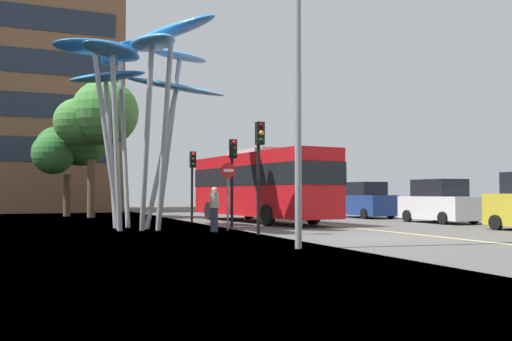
{
  "coord_description": "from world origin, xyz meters",
  "views": [
    {
      "loc": [
        -10.85,
        -15.33,
        1.46
      ],
      "look_at": [
        -1.04,
        8.49,
        2.5
      ],
      "focal_mm": 39.38,
      "sensor_mm": 36.0,
      "label": 1
    }
  ],
  "objects_px": {
    "red_bus": "(259,183)",
    "car_far_side": "(263,198)",
    "street_lamp": "(306,44)",
    "pedestrian": "(214,209)",
    "no_entry_sign": "(228,185)",
    "car_parked_far": "(364,201)",
    "traffic_light_island_mid": "(193,171)",
    "car_side_street": "(309,199)",
    "traffic_light_kerb_near": "(259,153)",
    "traffic_light_kerb_far": "(233,164)",
    "leaf_sculpture": "(139,68)",
    "car_parked_mid": "(439,203)"
  },
  "relations": [
    {
      "from": "red_bus",
      "to": "street_lamp",
      "type": "bearing_deg",
      "value": -107.32
    },
    {
      "from": "leaf_sculpture",
      "to": "traffic_light_kerb_near",
      "type": "xyz_separation_m",
      "value": [
        3.36,
        -4.74,
        -3.74
      ]
    },
    {
      "from": "traffic_light_kerb_far",
      "to": "car_parked_far",
      "type": "bearing_deg",
      "value": 30.1
    },
    {
      "from": "traffic_light_kerb_far",
      "to": "no_entry_sign",
      "type": "bearing_deg",
      "value": -116.53
    },
    {
      "from": "car_far_side",
      "to": "traffic_light_kerb_near",
      "type": "bearing_deg",
      "value": -113.33
    },
    {
      "from": "car_side_street",
      "to": "pedestrian",
      "type": "distance_m",
      "value": 19.61
    },
    {
      "from": "traffic_light_kerb_near",
      "to": "traffic_light_kerb_far",
      "type": "bearing_deg",
      "value": 82.97
    },
    {
      "from": "traffic_light_kerb_near",
      "to": "car_side_street",
      "type": "bearing_deg",
      "value": 57.37
    },
    {
      "from": "red_bus",
      "to": "car_side_street",
      "type": "xyz_separation_m",
      "value": [
        7.87,
        9.46,
        -0.98
      ]
    },
    {
      "from": "traffic_light_kerb_far",
      "to": "car_parked_mid",
      "type": "xyz_separation_m",
      "value": [
        10.74,
        -0.13,
        -1.7
      ]
    },
    {
      "from": "traffic_light_kerb_far",
      "to": "car_parked_far",
      "type": "distance_m",
      "value": 12.28
    },
    {
      "from": "traffic_light_kerb_far",
      "to": "pedestrian",
      "type": "bearing_deg",
      "value": -126.76
    },
    {
      "from": "car_side_street",
      "to": "traffic_light_kerb_far",
      "type": "bearing_deg",
      "value": -128.61
    },
    {
      "from": "traffic_light_island_mid",
      "to": "car_side_street",
      "type": "height_order",
      "value": "traffic_light_island_mid"
    },
    {
      "from": "street_lamp",
      "to": "traffic_light_island_mid",
      "type": "bearing_deg",
      "value": 86.68
    },
    {
      "from": "traffic_light_kerb_far",
      "to": "car_far_side",
      "type": "relative_size",
      "value": 0.89
    },
    {
      "from": "traffic_light_island_mid",
      "to": "no_entry_sign",
      "type": "xyz_separation_m",
      "value": [
        -0.37,
        -6.33,
        -0.8
      ]
    },
    {
      "from": "traffic_light_kerb_far",
      "to": "pedestrian",
      "type": "height_order",
      "value": "traffic_light_kerb_far"
    },
    {
      "from": "red_bus",
      "to": "car_parked_far",
      "type": "height_order",
      "value": "red_bus"
    },
    {
      "from": "red_bus",
      "to": "traffic_light_kerb_far",
      "type": "xyz_separation_m",
      "value": [
        -2.86,
        -3.98,
        0.7
      ]
    },
    {
      "from": "leaf_sculpture",
      "to": "street_lamp",
      "type": "relative_size",
      "value": 0.97
    },
    {
      "from": "car_side_street",
      "to": "street_lamp",
      "type": "bearing_deg",
      "value": -118.01
    },
    {
      "from": "leaf_sculpture",
      "to": "traffic_light_island_mid",
      "type": "height_order",
      "value": "leaf_sculpture"
    },
    {
      "from": "traffic_light_kerb_near",
      "to": "traffic_light_kerb_far",
      "type": "height_order",
      "value": "traffic_light_kerb_near"
    },
    {
      "from": "leaf_sculpture",
      "to": "car_far_side",
      "type": "relative_size",
      "value": 2.05
    },
    {
      "from": "leaf_sculpture",
      "to": "car_far_side",
      "type": "xyz_separation_m",
      "value": [
        13.86,
        19.62,
        -5.52
      ]
    },
    {
      "from": "traffic_light_island_mid",
      "to": "street_lamp",
      "type": "xyz_separation_m",
      "value": [
        -0.8,
        -13.78,
        2.91
      ]
    },
    {
      "from": "red_bus",
      "to": "leaf_sculpture",
      "type": "distance_m",
      "value": 8.8
    },
    {
      "from": "car_side_street",
      "to": "red_bus",
      "type": "bearing_deg",
      "value": -129.76
    },
    {
      "from": "red_bus",
      "to": "car_parked_mid",
      "type": "relative_size",
      "value": 2.72
    },
    {
      "from": "traffic_light_island_mid",
      "to": "car_parked_far",
      "type": "bearing_deg",
      "value": 6.42
    },
    {
      "from": "car_parked_far",
      "to": "car_far_side",
      "type": "bearing_deg",
      "value": 92.12
    },
    {
      "from": "car_side_street",
      "to": "car_far_side",
      "type": "relative_size",
      "value": 0.95
    },
    {
      "from": "pedestrian",
      "to": "no_entry_sign",
      "type": "bearing_deg",
      "value": 33.69
    },
    {
      "from": "red_bus",
      "to": "car_side_street",
      "type": "bearing_deg",
      "value": 50.24
    },
    {
      "from": "leaf_sculpture",
      "to": "car_parked_far",
      "type": "height_order",
      "value": "leaf_sculpture"
    },
    {
      "from": "traffic_light_island_mid",
      "to": "street_lamp",
      "type": "bearing_deg",
      "value": -93.32
    },
    {
      "from": "car_parked_far",
      "to": "leaf_sculpture",
      "type": "bearing_deg",
      "value": -159.21
    },
    {
      "from": "traffic_light_kerb_far",
      "to": "pedestrian",
      "type": "relative_size",
      "value": 2.2
    },
    {
      "from": "red_bus",
      "to": "no_entry_sign",
      "type": "bearing_deg",
      "value": -123.42
    },
    {
      "from": "traffic_light_kerb_far",
      "to": "car_side_street",
      "type": "height_order",
      "value": "traffic_light_kerb_far"
    },
    {
      "from": "street_lamp",
      "to": "pedestrian",
      "type": "distance_m",
      "value": 8.37
    },
    {
      "from": "traffic_light_kerb_near",
      "to": "pedestrian",
      "type": "relative_size",
      "value": 2.34
    },
    {
      "from": "pedestrian",
      "to": "street_lamp",
      "type": "bearing_deg",
      "value": -87.63
    },
    {
      "from": "car_parked_far",
      "to": "pedestrian",
      "type": "bearing_deg",
      "value": -146.12
    },
    {
      "from": "car_parked_far",
      "to": "car_side_street",
      "type": "distance_m",
      "value": 7.34
    },
    {
      "from": "traffic_light_island_mid",
      "to": "car_far_side",
      "type": "xyz_separation_m",
      "value": [
        10.36,
        15.38,
        -1.5
      ]
    },
    {
      "from": "red_bus",
      "to": "car_far_side",
      "type": "height_order",
      "value": "red_bus"
    },
    {
      "from": "car_far_side",
      "to": "no_entry_sign",
      "type": "distance_m",
      "value": 24.23
    },
    {
      "from": "red_bus",
      "to": "car_side_street",
      "type": "distance_m",
      "value": 12.34
    }
  ]
}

